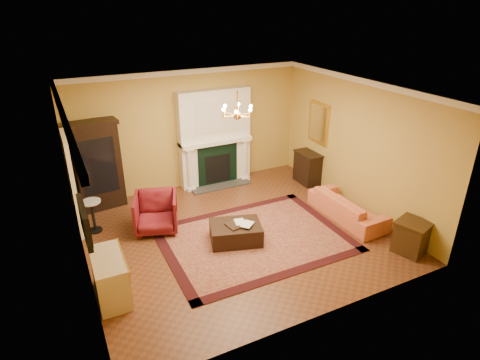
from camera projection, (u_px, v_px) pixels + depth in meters
floor at (238, 233)px, 8.49m from camera, size 6.00×5.50×0.02m
ceiling at (237, 91)px, 7.24m from camera, size 6.00×5.50×0.02m
wall_back at (190, 130)px, 10.12m from camera, size 6.00×0.02×3.00m
wall_front at (324, 236)px, 5.61m from camera, size 6.00×0.02×3.00m
wall_left at (75, 198)px, 6.65m from camera, size 0.02×5.50×3.00m
wall_right at (357, 145)px, 9.07m from camera, size 0.02×5.50×3.00m
fireplace at (215, 140)px, 10.33m from camera, size 1.90×0.70×2.50m
crown_molding at (217, 85)px, 8.05m from camera, size 6.00×5.50×0.12m
doorway at (73, 184)px, 8.25m from camera, size 0.08×1.05×2.10m
tv_panel at (85, 222)px, 6.25m from camera, size 0.09×0.95×0.58m
gilt_mirror at (319, 123)px, 10.14m from camera, size 0.06×0.76×1.05m
chandelier at (237, 112)px, 7.40m from camera, size 0.63×0.55×0.53m
oriental_rug at (254, 239)px, 8.27m from camera, size 3.71×2.79×0.01m
china_cabinet at (98, 167)px, 9.16m from camera, size 1.05×0.57×2.00m
wingback_armchair at (156, 211)px, 8.44m from camera, size 1.08×1.05×0.89m
pedestal_table at (93, 214)px, 8.38m from camera, size 0.40×0.40×0.72m
commode at (110, 277)px, 6.54m from camera, size 0.50×1.02×0.76m
coral_sofa at (348, 203)px, 8.90m from camera, size 0.61×1.94×0.75m
end_table at (411, 238)px, 7.74m from camera, size 0.68×0.68×0.63m
console_table at (307, 168)px, 10.64m from camera, size 0.43×0.73×0.81m
leather_ottoman at (236, 232)px, 8.12m from camera, size 1.18×1.00×0.38m
ottoman_tray at (237, 224)px, 8.02m from camera, size 0.47×0.38×0.03m
book_a at (235, 218)px, 7.97m from camera, size 0.20×0.07×0.27m
book_b at (242, 218)px, 7.95m from camera, size 0.15×0.18×0.29m
topiary_left at (193, 134)px, 9.95m from camera, size 0.15×0.15×0.39m
topiary_right at (236, 128)px, 10.42m from camera, size 0.15×0.15×0.39m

